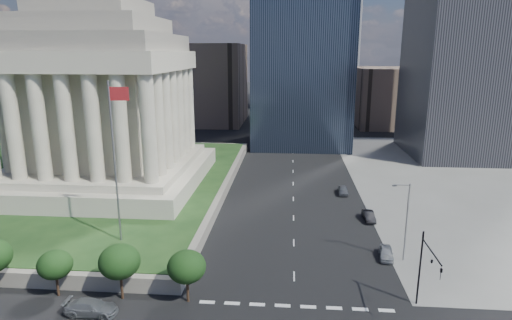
# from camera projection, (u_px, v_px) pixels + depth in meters

# --- Properties ---
(ground) EXTENTS (500.00, 500.00, 0.00)m
(ground) POSITION_uv_depth(u_px,v_px,m) (293.00, 140.00, 126.59)
(ground) COLOR black
(ground) RESTS_ON ground
(plaza_terrace) EXTENTS (66.00, 70.00, 1.80)m
(plaza_terrace) POSITION_uv_depth(u_px,v_px,m) (57.00, 183.00, 81.59)
(plaza_terrace) COLOR slate
(plaza_terrace) RESTS_ON ground
(plaza_lawn) EXTENTS (64.00, 68.00, 0.10)m
(plaza_lawn) POSITION_uv_depth(u_px,v_px,m) (57.00, 178.00, 81.36)
(plaza_lawn) COLOR #193616
(plaza_lawn) RESTS_ON plaza_terrace
(war_memorial) EXTENTS (34.00, 34.00, 39.00)m
(war_memorial) POSITION_uv_depth(u_px,v_px,m) (99.00, 74.00, 73.78)
(war_memorial) COLOR #A39C89
(war_memorial) RESTS_ON plaza_lawn
(flagpole) EXTENTS (2.52, 0.24, 20.00)m
(flagpole) POSITION_uv_depth(u_px,v_px,m) (115.00, 154.00, 51.65)
(flagpole) COLOR slate
(flagpole) RESTS_ON plaza_lawn
(midrise_glass) EXTENTS (26.00, 26.00, 60.00)m
(midrise_glass) POSITION_uv_depth(u_px,v_px,m) (303.00, 34.00, 114.27)
(midrise_glass) COLOR black
(midrise_glass) RESTS_ON ground
(building_filler_ne) EXTENTS (20.00, 30.00, 20.00)m
(building_filler_ne) POSITION_uv_depth(u_px,v_px,m) (384.00, 97.00, 150.62)
(building_filler_ne) COLOR brown
(building_filler_ne) RESTS_ON ground
(building_filler_nw) EXTENTS (24.00, 30.00, 28.00)m
(building_filler_nw) POSITION_uv_depth(u_px,v_px,m) (210.00, 84.00, 154.53)
(building_filler_nw) COLOR brown
(building_filler_nw) RESTS_ON ground
(traffic_signal_ne) EXTENTS (0.30, 5.74, 8.00)m
(traffic_signal_ne) POSITION_uv_depth(u_px,v_px,m) (426.00, 266.00, 40.91)
(traffic_signal_ne) COLOR black
(traffic_signal_ne) RESTS_ON ground
(street_lamp_north) EXTENTS (2.13, 0.22, 10.00)m
(street_lamp_north) POSITION_uv_depth(u_px,v_px,m) (405.00, 218.00, 51.67)
(street_lamp_north) COLOR slate
(street_lamp_north) RESTS_ON ground
(suv_grey) EXTENTS (2.11, 5.19, 1.51)m
(suv_grey) POSITION_uv_depth(u_px,v_px,m) (91.00, 307.00, 41.96)
(suv_grey) COLOR slate
(suv_grey) RESTS_ON ground
(parked_sedan_near) EXTENTS (2.25, 4.39, 1.43)m
(parked_sedan_near) POSITION_uv_depth(u_px,v_px,m) (386.00, 253.00, 53.52)
(parked_sedan_near) COLOR #92969B
(parked_sedan_near) RESTS_ON ground
(parked_sedan_mid) EXTENTS (4.30, 1.61, 1.40)m
(parked_sedan_mid) POSITION_uv_depth(u_px,v_px,m) (369.00, 216.00, 65.55)
(parked_sedan_mid) COLOR black
(parked_sedan_mid) RESTS_ON ground
(parked_sedan_far) EXTENTS (1.92, 4.39, 1.47)m
(parked_sedan_far) POSITION_uv_depth(u_px,v_px,m) (343.00, 190.00, 77.72)
(parked_sedan_far) COLOR #54575B
(parked_sedan_far) RESTS_ON ground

